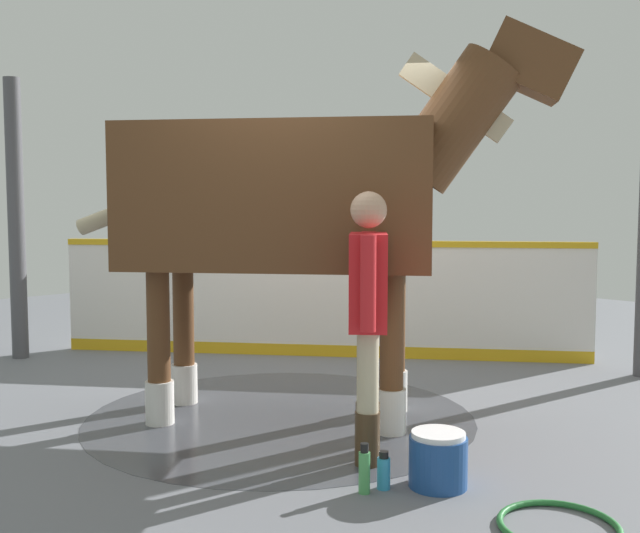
% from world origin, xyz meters
% --- Properties ---
extents(ground_plane, '(16.00, 16.00, 0.02)m').
position_xyz_m(ground_plane, '(0.00, 0.00, -0.01)').
color(ground_plane, slate).
extents(wet_patch, '(2.81, 2.81, 0.00)m').
position_xyz_m(wet_patch, '(-0.25, 0.27, 0.00)').
color(wet_patch, '#42444C').
rests_on(wet_patch, ground).
extents(barrier_wall, '(4.31, 3.34, 1.18)m').
position_xyz_m(barrier_wall, '(1.09, -1.48, 0.55)').
color(barrier_wall, white).
rests_on(barrier_wall, ground).
extents(roof_post_far, '(0.16, 0.16, 2.78)m').
position_xyz_m(roof_post_far, '(3.16, 0.74, 1.39)').
color(roof_post_far, '#4C4C51').
rests_on(roof_post_far, ground).
extents(horse, '(2.93, 2.39, 2.77)m').
position_xyz_m(horse, '(-0.35, 0.19, 1.58)').
color(horse, brown).
rests_on(horse, ground).
extents(handler, '(0.47, 0.52, 1.62)m').
position_xyz_m(handler, '(-1.29, 0.49, 0.93)').
color(handler, '#47331E').
rests_on(handler, ground).
extents(wash_bucket, '(0.32, 0.32, 0.31)m').
position_xyz_m(wash_bucket, '(-1.85, 0.54, 0.15)').
color(wash_bucket, '#1E478C').
rests_on(wash_bucket, ground).
extents(bottle_shampoo, '(0.07, 0.07, 0.21)m').
position_xyz_m(bottle_shampoo, '(-1.66, 0.78, 0.10)').
color(bottle_shampoo, '#3399CC').
rests_on(bottle_shampoo, ground).
extents(bottle_spray, '(0.06, 0.06, 0.27)m').
position_xyz_m(bottle_spray, '(-1.63, 0.90, 0.12)').
color(bottle_spray, '#4CA559').
rests_on(bottle_spray, ground).
extents(hose_coil, '(0.58, 0.58, 0.03)m').
position_xyz_m(hose_coil, '(-2.58, 0.57, 0.02)').
color(hose_coil, '#267233').
rests_on(hose_coil, ground).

